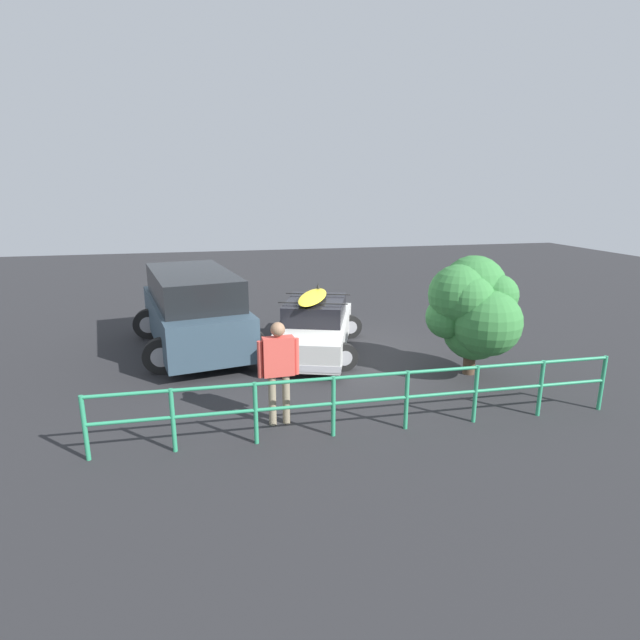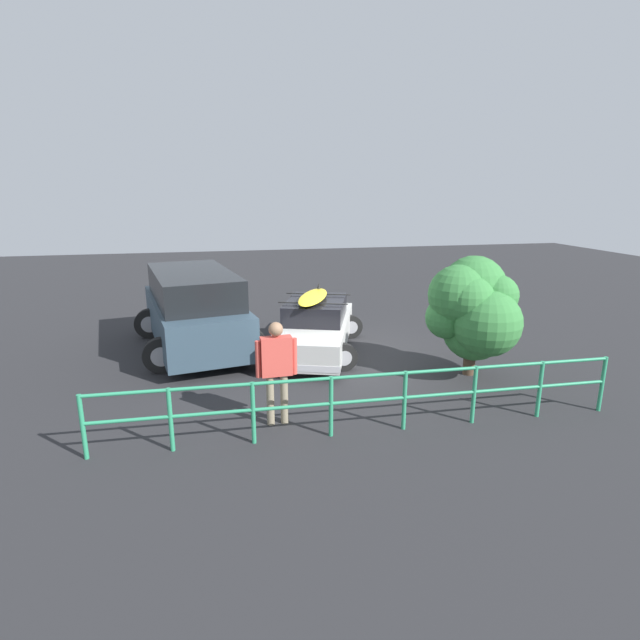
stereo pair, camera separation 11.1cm
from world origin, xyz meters
The scene contains 6 objects.
ground_plane centered at (0.00, 0.00, -0.01)m, with size 44.00×44.00×0.02m, color #28282B.
sedan_car centered at (0.54, -0.66, 0.60)m, with size 2.95×4.37×1.54m.
suv_car centered at (3.40, -1.49, 1.01)m, with size 3.25×5.13×1.96m.
person_bystander centered at (1.95, 3.08, 1.07)m, with size 0.69×0.24×1.79m.
railing_fence centered at (0.55, 3.71, 0.66)m, with size 8.72×0.23×1.02m.
bush_near_left centered at (-2.31, 1.72, 1.48)m, with size 1.79×1.98×2.54m.
Camera 1 is at (2.99, 10.81, 3.87)m, focal length 28.00 mm.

